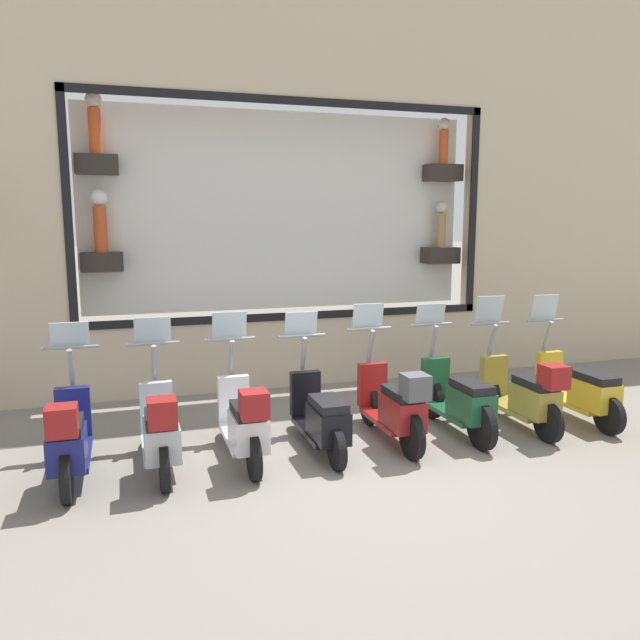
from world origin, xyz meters
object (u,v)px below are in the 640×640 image
scooter_red_3 (394,406)px  scooter_black_4 (321,417)px  scooter_navy_7 (69,439)px  scooter_white_5 (245,422)px  scooter_yellow_0 (579,390)px  scooter_silver_6 (160,431)px  scooter_green_2 (459,401)px  scooter_olive_1 (524,394)px

scooter_red_3 → scooter_black_4: 0.91m
scooter_red_3 → scooter_navy_7: 3.62m
scooter_black_4 → scooter_white_5: bearing=93.8°
scooter_yellow_0 → scooter_white_5: 4.53m
scooter_silver_6 → scooter_red_3: bearing=-89.8°
scooter_silver_6 → scooter_green_2: bearing=-88.9°
scooter_green_2 → scooter_silver_6: bearing=91.1°
scooter_yellow_0 → scooter_silver_6: scooter_yellow_0 is taller
scooter_black_4 → scooter_silver_6: size_ratio=1.00×
scooter_green_2 → scooter_silver_6: size_ratio=1.01×
scooter_black_4 → scooter_yellow_0: bearing=-89.9°
scooter_white_5 → scooter_navy_7: size_ratio=1.00×
scooter_yellow_0 → scooter_black_4: 3.62m
scooter_white_5 → scooter_navy_7: bearing=89.9°
scooter_white_5 → scooter_navy_7: scooter_white_5 is taller
scooter_red_3 → scooter_white_5: scooter_red_3 is taller
scooter_red_3 → scooter_navy_7: (-0.01, 3.62, -0.01)m
scooter_black_4 → scooter_white_5: size_ratio=1.00×
scooter_olive_1 → scooter_red_3: (0.01, 1.81, 0.01)m
scooter_green_2 → scooter_black_4: 1.81m
scooter_white_5 → scooter_red_3: bearing=-89.7°
scooter_olive_1 → scooter_silver_6: 4.53m
scooter_olive_1 → scooter_green_2: (0.07, 0.91, -0.02)m
scooter_silver_6 → scooter_white_5: bearing=-89.9°
scooter_green_2 → scooter_red_3: 0.91m
scooter_yellow_0 → scooter_red_3: (-0.06, 2.72, 0.05)m
scooter_yellow_0 → scooter_navy_7: bearing=90.6°
scooter_navy_7 → scooter_red_3: bearing=-89.9°
scooter_olive_1 → scooter_white_5: 3.62m
scooter_navy_7 → scooter_white_5: bearing=-90.1°
scooter_black_4 → scooter_olive_1: bearing=-91.2°
scooter_yellow_0 → scooter_red_3: size_ratio=0.99×
scooter_yellow_0 → scooter_olive_1: size_ratio=1.00×
scooter_green_2 → scooter_silver_6: scooter_green_2 is taller
scooter_yellow_0 → scooter_white_5: bearing=90.8°
scooter_white_5 → scooter_navy_7: 1.81m
scooter_green_2 → scooter_red_3: scooter_red_3 is taller
scooter_green_2 → scooter_black_4: (-0.01, 1.81, -0.03)m
scooter_black_4 → scooter_red_3: bearing=-93.2°
scooter_white_5 → scooter_green_2: bearing=-88.5°
scooter_red_3 → scooter_black_4: (0.05, 0.91, -0.07)m
scooter_white_5 → scooter_yellow_0: bearing=-89.2°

